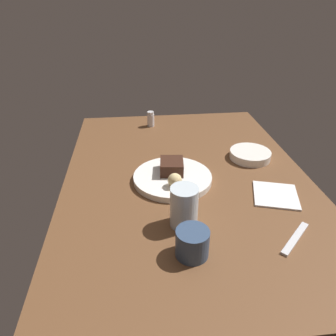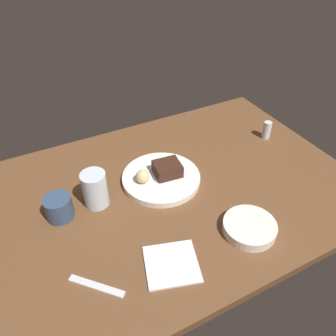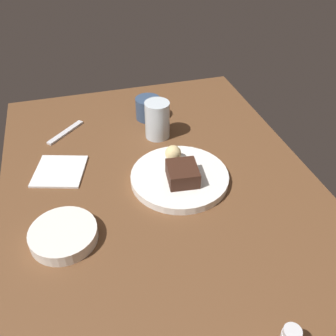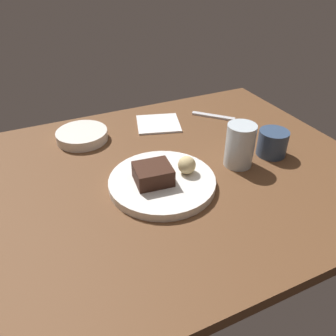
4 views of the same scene
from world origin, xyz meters
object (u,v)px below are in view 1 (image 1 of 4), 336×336
(chocolate_cake_slice, at_px, (172,167))
(bread_roll, at_px, (175,180))
(salt_shaker, at_px, (151,119))
(coffee_cup, at_px, (192,243))
(side_bowl, at_px, (250,155))
(dessert_plate, at_px, (173,178))
(dessert_spoon, at_px, (295,238))
(water_glass, at_px, (184,207))
(folded_napkin, at_px, (276,195))

(chocolate_cake_slice, bearing_deg, bread_roll, -0.76)
(chocolate_cake_slice, distance_m, salt_shaker, 0.47)
(salt_shaker, bearing_deg, coffee_cup, 3.37)
(side_bowl, bearing_deg, dessert_plate, -67.98)
(bread_roll, height_order, dessert_spoon, bread_roll)
(bread_roll, xyz_separation_m, salt_shaker, (-0.56, -0.04, -0.01))
(coffee_cup, bearing_deg, dessert_plate, -178.98)
(salt_shaker, xyz_separation_m, water_glass, (0.72, 0.05, 0.02))
(dessert_plate, relative_size, dessert_spoon, 1.76)
(water_glass, bearing_deg, bread_roll, -178.43)
(bread_roll, relative_size, side_bowl, 0.29)
(folded_napkin, bearing_deg, dessert_spoon, -8.26)
(salt_shaker, distance_m, coffee_cup, 0.83)
(dessert_plate, bearing_deg, side_bowl, 112.02)
(water_glass, xyz_separation_m, folded_napkin, (-0.10, 0.31, -0.06))
(dessert_plate, xyz_separation_m, dessert_spoon, (0.32, 0.28, -0.01))
(chocolate_cake_slice, distance_m, water_glass, 0.25)
(salt_shaker, xyz_separation_m, side_bowl, (0.36, 0.36, -0.02))
(salt_shaker, height_order, water_glass, water_glass)
(coffee_cup, distance_m, folded_napkin, 0.38)
(side_bowl, distance_m, dessert_spoon, 0.45)
(bread_roll, height_order, salt_shaker, salt_shaker)
(water_glass, bearing_deg, folded_napkin, 108.18)
(dessert_plate, distance_m, coffee_cup, 0.34)
(salt_shaker, xyz_separation_m, folded_napkin, (0.62, 0.36, -0.03))
(chocolate_cake_slice, height_order, side_bowl, chocolate_cake_slice)
(water_glass, xyz_separation_m, coffee_cup, (0.12, 0.00, -0.02))
(folded_napkin, bearing_deg, water_glass, -71.82)
(dessert_plate, bearing_deg, coffee_cup, 1.02)
(side_bowl, height_order, coffee_cup, coffee_cup)
(dessert_spoon, height_order, folded_napkin, dessert_spoon)
(folded_napkin, bearing_deg, coffee_cup, -54.66)
(chocolate_cake_slice, height_order, water_glass, water_glass)
(bread_roll, height_order, coffee_cup, coffee_cup)
(dessert_plate, bearing_deg, salt_shaker, -175.00)
(bread_roll, bearing_deg, salt_shaker, -175.72)
(coffee_cup, relative_size, dessert_spoon, 0.55)
(dessert_plate, relative_size, side_bowl, 1.72)
(salt_shaker, height_order, dessert_spoon, salt_shaker)
(folded_napkin, bearing_deg, bread_roll, -100.47)
(dessert_plate, relative_size, chocolate_cake_slice, 3.03)
(dessert_plate, xyz_separation_m, coffee_cup, (0.34, 0.01, 0.03))
(side_bowl, relative_size, coffee_cup, 1.87)
(chocolate_cake_slice, xyz_separation_m, side_bowl, (-0.11, 0.31, -0.03))
(dessert_plate, bearing_deg, folded_napkin, 68.17)
(bread_roll, distance_m, water_glass, 0.16)
(chocolate_cake_slice, bearing_deg, side_bowl, 108.71)
(bread_roll, relative_size, salt_shaker, 0.64)
(chocolate_cake_slice, relative_size, side_bowl, 0.57)
(dessert_plate, bearing_deg, chocolate_cake_slice, -179.78)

